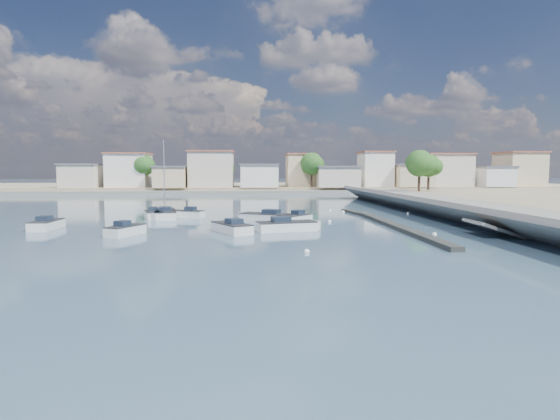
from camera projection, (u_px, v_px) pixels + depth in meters
name	position (u px, v px, depth m)	size (l,w,h in m)	color
ground	(291.00, 204.00, 73.18)	(400.00, 400.00, 0.00)	#2B4056
seawall_walkway	(497.00, 214.00, 47.61)	(5.00, 90.00, 1.80)	slate
breakwater	(386.00, 223.00, 46.53)	(2.00, 31.02, 0.35)	black
far_shore_land	(272.00, 187.00, 124.79)	(160.00, 40.00, 1.40)	gray
far_shore_quay	(278.00, 192.00, 103.95)	(160.00, 2.50, 0.80)	slate
far_town	(321.00, 172.00, 110.21)	(113.01, 12.80, 8.35)	beige
shore_trees	(317.00, 166.00, 101.18)	(74.56, 38.32, 7.92)	#38281E
motorboat_a	(230.00, 228.00, 40.85)	(3.86, 5.18, 1.48)	white
motorboat_b	(127.00, 231.00, 39.14)	(2.90, 4.15, 1.48)	white
motorboat_c	(264.00, 217.00, 49.72)	(6.04, 4.56, 1.48)	white
motorboat_d	(295.00, 219.00, 47.99)	(3.80, 4.04, 1.48)	white
motorboat_e	(48.00, 225.00, 43.12)	(1.86, 4.88, 1.48)	white
motorboat_f	(186.00, 214.00, 53.28)	(4.24, 2.89, 1.48)	white
motorboat_g	(154.00, 215.00, 51.98)	(2.77, 4.78, 1.48)	white
motorboat_h	(290.00, 226.00, 42.00)	(6.01, 3.23, 1.48)	white
sailboat	(165.00, 214.00, 53.65)	(3.51, 7.63, 9.00)	white
mooring_buoys	(359.00, 221.00, 49.58)	(16.41, 30.83, 0.39)	white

